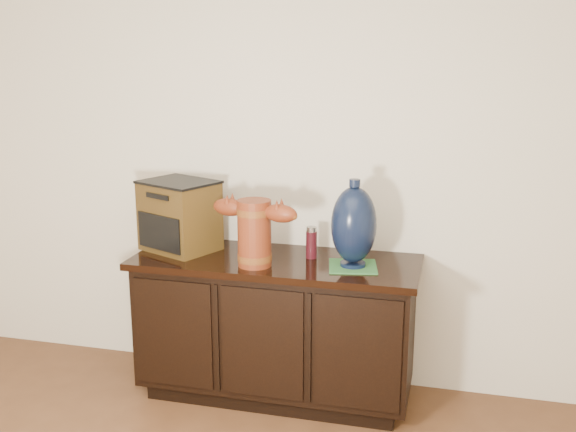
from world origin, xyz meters
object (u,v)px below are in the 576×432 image
(tv_radio, at_px, (180,216))
(lamp_base, at_px, (354,225))
(spray_can, at_px, (311,243))
(sideboard, at_px, (276,326))
(terracotta_vessel, at_px, (254,229))

(tv_radio, xyz_separation_m, lamp_base, (0.94, -0.07, 0.03))
(spray_can, bearing_deg, lamp_base, -22.97)
(tv_radio, relative_size, lamp_base, 1.06)
(sideboard, height_order, tv_radio, tv_radio)
(sideboard, bearing_deg, lamp_base, -4.99)
(terracotta_vessel, distance_m, spray_can, 0.33)
(terracotta_vessel, xyz_separation_m, tv_radio, (-0.46, 0.17, -0.00))
(terracotta_vessel, bearing_deg, tv_radio, 172.87)
(sideboard, distance_m, spray_can, 0.48)
(terracotta_vessel, xyz_separation_m, spray_can, (0.24, 0.19, -0.11))
(terracotta_vessel, bearing_deg, sideboard, 74.28)
(sideboard, xyz_separation_m, lamp_base, (0.40, -0.04, 0.58))
(sideboard, xyz_separation_m, terracotta_vessel, (-0.07, -0.13, 0.55))
(sideboard, bearing_deg, terracotta_vessel, -118.63)
(terracotta_vessel, xyz_separation_m, lamp_base, (0.47, 0.10, 0.03))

